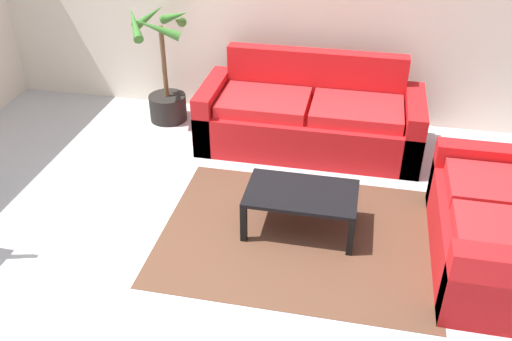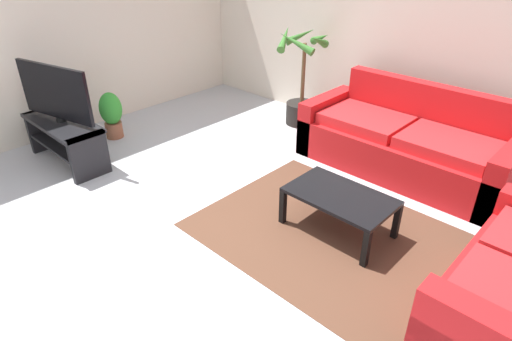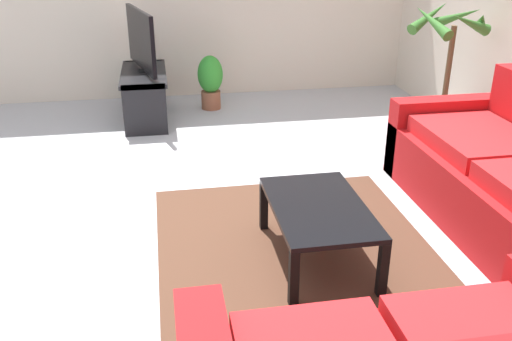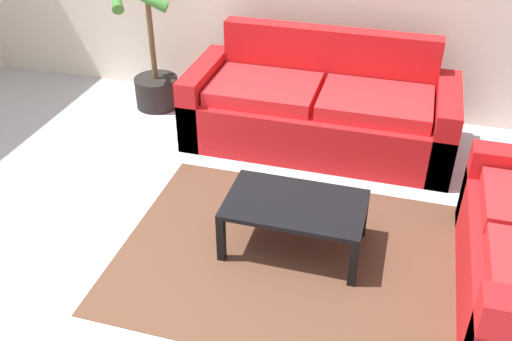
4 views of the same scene
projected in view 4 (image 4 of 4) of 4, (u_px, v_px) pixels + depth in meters
The scene contains 5 objects.
ground_plane at pixel (130, 321), 3.27m from camera, with size 6.60×6.60×0.00m, color #B2B2B7.
couch_main at pixel (319, 111), 4.79m from camera, with size 2.19×0.90×0.90m.
coffee_table at pixel (295, 209), 3.64m from camera, with size 0.89×0.54×0.36m.
area_rug at pixel (290, 256), 3.73m from camera, with size 2.20×1.70×0.01m, color #513323.
potted_palm at pixel (153, 61), 5.28m from camera, with size 0.71×0.71×1.26m.
Camera 4 is at (1.31, -1.97, 2.52)m, focal length 40.11 mm.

